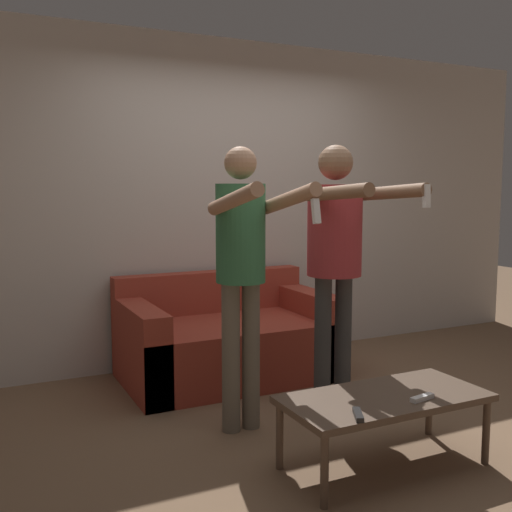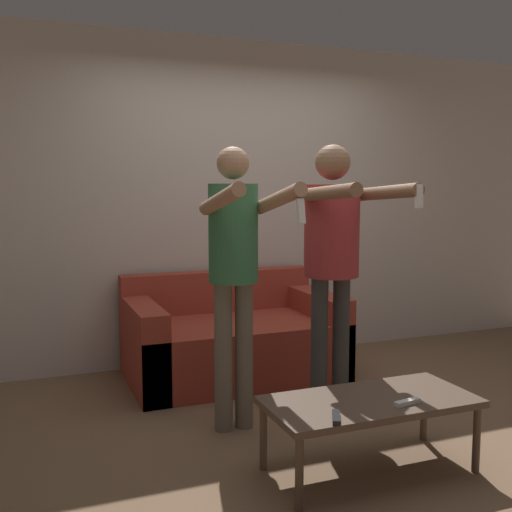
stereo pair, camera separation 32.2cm
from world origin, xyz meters
name	(u,v)px [view 1 (the left image)]	position (x,y,z in m)	size (l,w,h in m)	color
ground_plane	(328,420)	(0.00, 0.00, 0.00)	(14.00, 14.00, 0.00)	brown
wall_back	(228,202)	(0.00, 1.60, 1.35)	(6.40, 0.06, 2.70)	beige
couch	(228,341)	(-0.23, 1.09, 0.28)	(1.61, 0.95, 0.79)	#9E3828
person_standing_left	(242,257)	(-0.56, 0.09, 1.07)	(0.42, 0.75, 1.71)	#6B6051
person_standing_right	(336,244)	(0.10, 0.09, 1.12)	(0.47, 0.81, 1.74)	#383838
coffee_table	(385,402)	(-0.09, -0.67, 0.35)	(1.10, 0.52, 0.39)	brown
remote_near	(358,415)	(-0.39, -0.85, 0.40)	(0.10, 0.15, 0.02)	black
remote_far	(422,398)	(0.04, -0.81, 0.40)	(0.15, 0.06, 0.02)	white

